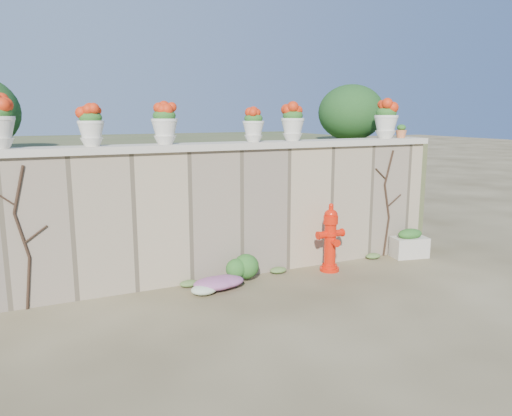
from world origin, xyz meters
TOP-DOWN VIEW (x-y plane):
  - ground at (0.00, 0.00)m, footprint 80.00×80.00m
  - stone_wall at (0.00, 1.80)m, footprint 8.00×0.40m
  - wall_cap at (0.00, 1.80)m, footprint 8.10×0.52m
  - raised_fill at (0.00, 5.00)m, footprint 9.00×6.00m
  - back_shrub_right at (3.40, 3.00)m, footprint 1.30×1.30m
  - vine_left at (-2.67, 1.58)m, footprint 0.60×0.04m
  - vine_right at (3.23, 1.58)m, footprint 0.60×0.04m
  - fire_hydrant at (1.82, 1.26)m, footprint 0.48×0.34m
  - planter_box at (3.56, 1.32)m, footprint 0.68×0.48m
  - green_shrub at (0.27, 1.36)m, footprint 0.56×0.50m
  - magenta_clump at (-0.25, 1.13)m, footprint 0.94×0.63m
  - white_flowers at (-0.38, 1.12)m, footprint 0.49×0.39m
  - urn_pot_1 at (-1.72, 1.80)m, footprint 0.36×0.36m
  - urn_pot_2 at (-0.71, 1.80)m, footprint 0.38×0.38m
  - urn_pot_3 at (0.70, 1.80)m, footprint 0.33×0.33m
  - urn_pot_4 at (1.40, 1.80)m, footprint 0.37×0.37m
  - urn_pot_5 at (3.29, 1.80)m, footprint 0.42×0.42m
  - terracotta_pot at (3.65, 1.80)m, footprint 0.19×0.19m

SIDE VIEW (x-z plane):
  - ground at x=0.00m, z-range 0.00..0.00m
  - white_flowers at x=-0.38m, z-range 0.00..0.18m
  - magenta_clump at x=-0.25m, z-range 0.00..0.25m
  - planter_box at x=3.56m, z-range -0.02..0.50m
  - green_shrub at x=0.27m, z-range 0.00..0.53m
  - fire_hydrant at x=1.82m, z-range 0.00..1.12m
  - vine_left at x=-2.67m, z-range 0.04..1.94m
  - vine_right at x=3.23m, z-range 0.04..1.94m
  - stone_wall at x=0.00m, z-range 0.00..2.00m
  - raised_fill at x=0.00m, z-range 0.00..2.00m
  - wall_cap at x=0.00m, z-range 2.00..2.10m
  - terracotta_pot at x=3.65m, z-range 2.09..2.32m
  - urn_pot_3 at x=0.70m, z-range 2.10..2.62m
  - urn_pot_1 at x=-1.72m, z-range 2.10..2.65m
  - urn_pot_4 at x=1.40m, z-range 2.10..2.68m
  - urn_pot_2 at x=-0.71m, z-range 2.10..2.69m
  - urn_pot_5 at x=3.29m, z-range 2.10..2.75m
  - back_shrub_right at x=3.40m, z-range 2.00..3.10m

